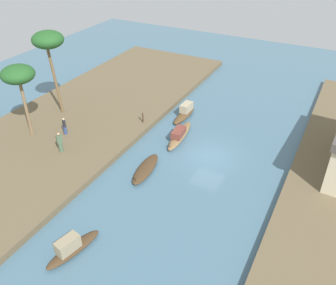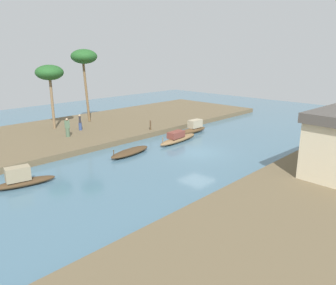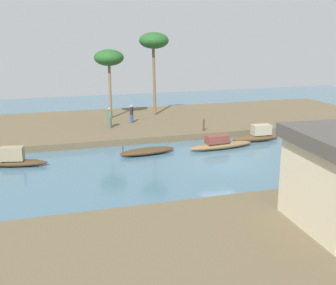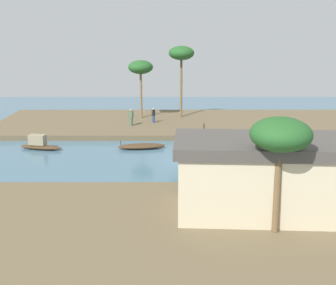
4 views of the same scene
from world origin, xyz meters
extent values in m
plane|color=#476B7F|center=(0.00, 0.00, 0.00)|extent=(66.12, 66.12, 0.00)
cube|color=brown|center=(0.00, -13.04, 0.25)|extent=(40.04, 13.34, 0.49)
ellipsoid|color=#47331E|center=(12.94, -3.32, 0.21)|extent=(3.88, 1.66, 0.43)
cube|color=gray|center=(13.23, -3.39, 0.86)|extent=(1.53, 0.99, 0.87)
ellipsoid|color=#47331E|center=(4.23, -3.56, 0.23)|extent=(4.24, 1.69, 0.46)
cylinder|color=#47331E|center=(6.03, -3.33, 0.61)|extent=(0.07, 0.07, 0.39)
ellipsoid|color=brown|center=(-1.34, -3.35, 0.25)|extent=(5.22, 1.48, 0.50)
cube|color=brown|center=(-0.99, -3.31, 0.78)|extent=(1.79, 1.00, 0.56)
cylinder|color=brown|center=(0.91, -3.12, 0.68)|extent=(0.07, 0.07, 0.47)
ellipsoid|color=brown|center=(-4.86, -4.62, 0.26)|extent=(3.96, 1.02, 0.52)
cube|color=tan|center=(-5.32, -4.61, 0.92)|extent=(1.50, 0.82, 0.79)
cylinder|color=#4C664C|center=(5.68, -10.68, 0.91)|extent=(0.48, 0.48, 0.84)
cube|color=#4C664C|center=(5.68, -10.68, 1.67)|extent=(0.51, 0.42, 0.67)
sphere|color=tan|center=(5.68, -10.68, 2.12)|extent=(0.23, 0.23, 0.23)
cylinder|color=#33477A|center=(3.44, -12.18, 0.88)|extent=(0.42, 0.42, 0.77)
cube|color=#232328|center=(3.44, -12.18, 1.56)|extent=(0.36, 0.42, 0.61)
sphere|color=tan|center=(3.44, -12.18, 1.97)|extent=(0.21, 0.21, 0.21)
cylinder|color=#4C3823|center=(-1.49, -7.23, 0.97)|extent=(0.14, 0.14, 0.96)
cylinder|color=brown|center=(0.42, -15.47, 3.74)|extent=(0.26, 0.75, 6.50)
ellipsoid|color=#235623|center=(0.42, -15.47, 7.55)|extent=(2.80, 2.80, 1.54)
cylinder|color=#7F6647|center=(4.87, -14.75, 3.02)|extent=(0.26, 0.27, 5.06)
ellipsoid|color=#235623|center=(4.87, -14.75, 6.09)|extent=(2.70, 2.70, 1.48)
camera|label=1|loc=(22.89, 8.22, 16.97)|focal=38.13mm
camera|label=2|loc=(20.43, 16.26, 8.06)|focal=35.17mm
camera|label=3|loc=(11.59, 25.19, 8.60)|focal=46.58mm
camera|label=4|loc=(2.00, 33.68, 10.32)|focal=47.31mm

